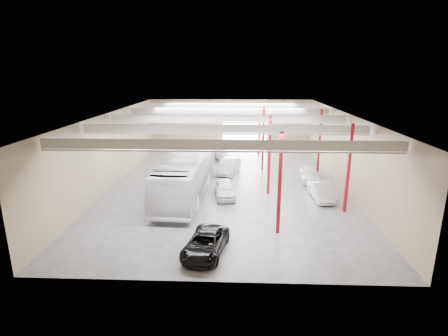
# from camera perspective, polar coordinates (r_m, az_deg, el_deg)

# --- Properties ---
(depot_shell) EXTENTS (22.12, 32.12, 7.06)m
(depot_shell) POSITION_cam_1_polar(r_m,az_deg,el_deg) (33.09, 0.75, 5.53)
(depot_shell) COLOR #444449
(depot_shell) RESTS_ON ground
(coach_bus) EXTENTS (4.03, 14.15, 3.90)m
(coach_bus) POSITION_cam_1_polar(r_m,az_deg,el_deg) (31.12, -6.12, -0.93)
(coach_bus) COLOR silver
(coach_bus) RESTS_ON ground
(black_sedan) EXTENTS (2.99, 5.06, 1.32)m
(black_sedan) POSITION_cam_1_polar(r_m,az_deg,el_deg) (21.67, -3.02, -12.17)
(black_sedan) COLOR black
(black_sedan) RESTS_ON ground
(car_row_a) EXTENTS (2.22, 4.42, 1.45)m
(car_row_a) POSITION_cam_1_polar(r_m,az_deg,el_deg) (30.79, 0.12, -3.42)
(car_row_a) COLOR silver
(car_row_a) RESTS_ON ground
(car_row_b) EXTENTS (2.71, 5.06, 1.59)m
(car_row_b) POSITION_cam_1_polar(r_m,az_deg,el_deg) (37.93, 0.78, 0.36)
(car_row_b) COLOR #BDBCC2
(car_row_b) RESTS_ON ground
(car_row_c) EXTENTS (3.33, 4.98, 1.34)m
(car_row_c) POSITION_cam_1_polar(r_m,az_deg,el_deg) (44.06, -0.68, 2.35)
(car_row_c) COLOR slate
(car_row_c) RESTS_ON ground
(car_right_near) EXTENTS (1.73, 4.47, 1.45)m
(car_right_near) POSITION_cam_1_polar(r_m,az_deg,el_deg) (31.43, 15.62, -3.60)
(car_right_near) COLOR silver
(car_right_near) RESTS_ON ground
(car_right_far) EXTENTS (2.16, 4.57, 1.51)m
(car_right_far) POSITION_cam_1_polar(r_m,az_deg,el_deg) (36.26, 13.81, -0.88)
(car_right_far) COLOR white
(car_right_far) RESTS_ON ground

